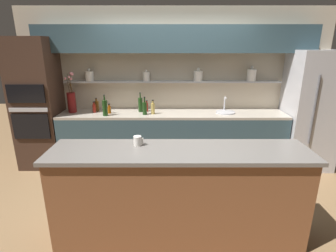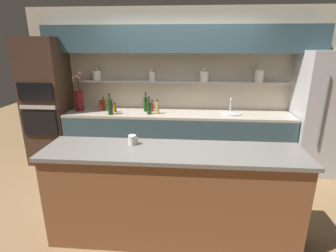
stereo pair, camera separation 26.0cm
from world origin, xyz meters
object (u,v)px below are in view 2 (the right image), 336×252
(refrigerator, at_px, (320,114))
(sink_fixture, at_px, (231,113))
(coffee_mug, at_px, (132,140))
(bottle_sauce_0, at_px, (152,106))
(oven_tower, at_px, (48,102))
(bottle_sauce_3, at_px, (115,108))
(bottle_spirit_4, at_px, (157,108))
(flower_vase, at_px, (79,99))
(bottle_sauce_7, at_px, (101,107))
(bottle_spirit_2, at_px, (103,105))
(bottle_wine_5, at_px, (146,104))
(bottle_wine_6, at_px, (149,108))
(bottle_wine_1, at_px, (110,107))

(refrigerator, bearing_deg, sink_fixture, 177.99)
(coffee_mug, bearing_deg, bottle_sauce_0, 91.48)
(oven_tower, relative_size, bottle_sauce_3, 13.15)
(refrigerator, height_order, sink_fixture, refrigerator)
(bottle_spirit_4, xyz_separation_m, coffee_mug, (-0.07, -1.64, 0.05))
(flower_vase, relative_size, bottle_sauce_7, 3.56)
(sink_fixture, relative_size, bottle_spirit_4, 1.34)
(bottle_spirit_2, height_order, bottle_wine_5, bottle_wine_5)
(bottle_wine_6, bearing_deg, bottle_wine_1, -173.68)
(flower_vase, relative_size, bottle_spirit_4, 2.85)
(oven_tower, relative_size, bottle_spirit_2, 9.24)
(bottle_wine_1, bearing_deg, sink_fixture, 5.53)
(flower_vase, xyz_separation_m, bottle_wine_1, (0.60, -0.22, -0.07))
(bottle_wine_1, distance_m, bottle_spirit_2, 0.37)
(refrigerator, bearing_deg, bottle_sauce_7, 179.16)
(bottle_wine_6, relative_size, coffee_mug, 2.89)
(flower_vase, xyz_separation_m, bottle_wine_6, (1.22, -0.15, -0.09))
(sink_fixture, xyz_separation_m, bottle_sauce_3, (-1.93, -0.05, 0.04))
(sink_fixture, height_order, bottle_spirit_2, sink_fixture)
(sink_fixture, height_order, bottle_spirit_4, sink_fixture)
(bottle_sauce_0, distance_m, coffee_mug, 1.80)
(refrigerator, bearing_deg, bottle_spirit_2, 177.51)
(bottle_spirit_2, bearing_deg, bottle_wine_5, -3.10)
(sink_fixture, distance_m, bottle_spirit_4, 1.21)
(refrigerator, relative_size, bottle_sauce_0, 9.97)
(oven_tower, height_order, bottle_wine_5, oven_tower)
(oven_tower, xyz_separation_m, bottle_sauce_3, (1.18, -0.03, -0.08))
(sink_fixture, xyz_separation_m, bottle_wine_1, (-1.96, -0.19, 0.11))
(bottle_wine_1, xyz_separation_m, bottle_spirit_2, (-0.21, 0.30, -0.04))
(sink_fixture, xyz_separation_m, bottle_spirit_4, (-1.21, -0.09, 0.07))
(sink_fixture, distance_m, coffee_mug, 2.14)
(oven_tower, xyz_separation_m, bottle_sauce_7, (0.92, 0.02, -0.06))
(sink_fixture, xyz_separation_m, bottle_sauce_7, (-2.19, 0.00, 0.06))
(bottle_wine_5, distance_m, bottle_sauce_7, 0.77)
(bottle_wine_1, bearing_deg, flower_vase, 160.04)
(sink_fixture, bearing_deg, bottle_wine_6, -174.84)
(coffee_mug, bearing_deg, bottle_spirit_2, 116.24)
(oven_tower, distance_m, bottle_sauce_0, 1.79)
(flower_vase, bearing_deg, bottle_sauce_0, 2.23)
(refrigerator, relative_size, coffee_mug, 19.09)
(bottle_sauce_0, relative_size, bottle_spirit_2, 0.84)
(bottle_spirit_2, relative_size, bottle_sauce_3, 1.42)
(flower_vase, relative_size, sink_fixture, 2.13)
(refrigerator, bearing_deg, bottle_wine_5, 177.68)
(refrigerator, relative_size, bottle_wine_5, 5.88)
(bottle_spirit_2, height_order, bottle_spirit_4, bottle_spirit_4)
(bottle_wine_1, xyz_separation_m, bottle_spirit_4, (0.76, 0.10, -0.03))
(oven_tower, height_order, bottle_sauce_0, oven_tower)
(flower_vase, relative_size, bottle_sauce_3, 4.15)
(oven_tower, height_order, bottle_wine_6, oven_tower)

